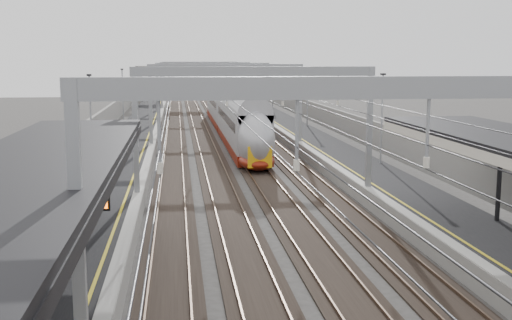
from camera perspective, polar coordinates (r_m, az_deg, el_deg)
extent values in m
cube|color=black|center=(57.42, -10.85, 1.29)|extent=(4.00, 120.00, 1.00)
cube|color=black|center=(58.56, 4.98, 1.56)|extent=(4.00, 120.00, 1.00)
cube|color=black|center=(57.36, -7.34, 0.91)|extent=(2.40, 140.00, 0.08)
cube|color=brown|center=(57.35, -8.06, 0.98)|extent=(0.07, 140.00, 0.14)
cube|color=brown|center=(57.34, -6.63, 1.01)|extent=(0.07, 140.00, 0.14)
cube|color=black|center=(57.41, -4.35, 0.96)|extent=(2.40, 140.00, 0.08)
cube|color=brown|center=(57.37, -5.07, 1.04)|extent=(0.07, 140.00, 0.14)
cube|color=brown|center=(57.44, -3.63, 1.06)|extent=(0.07, 140.00, 0.14)
cube|color=black|center=(57.63, -1.37, 1.01)|extent=(2.40, 140.00, 0.08)
cube|color=brown|center=(57.55, -2.08, 1.09)|extent=(0.07, 140.00, 0.14)
cube|color=brown|center=(57.69, -0.66, 1.12)|extent=(0.07, 140.00, 0.14)
cube|color=black|center=(58.00, 1.58, 1.06)|extent=(2.40, 140.00, 0.08)
cube|color=brown|center=(57.88, 0.88, 1.14)|extent=(0.07, 140.00, 0.14)
cube|color=brown|center=(58.09, 2.29, 1.16)|extent=(0.07, 140.00, 0.14)
cube|color=gray|center=(14.45, -15.60, -6.11)|extent=(0.28, 0.28, 6.60)
cube|color=gray|center=(14.41, 9.60, 6.35)|extent=(13.00, 0.25, 0.50)
cube|color=gray|center=(34.07, -10.68, 2.59)|extent=(0.28, 0.28, 6.60)
cube|color=gray|center=(35.56, 10.05, 2.87)|extent=(0.28, 0.28, 6.60)
cube|color=gray|center=(34.06, -0.09, 7.89)|extent=(13.00, 0.25, 0.50)
cube|color=gray|center=(53.97, -9.36, 4.91)|extent=(0.28, 0.28, 6.60)
cube|color=gray|center=(54.92, 3.94, 5.07)|extent=(0.28, 0.28, 6.60)
cube|color=gray|center=(53.96, -2.68, 8.26)|extent=(13.00, 0.25, 0.50)
cube|color=gray|center=(73.93, -8.76, 5.98)|extent=(0.28, 0.28, 6.60)
cube|color=gray|center=(74.62, 1.01, 6.11)|extent=(0.28, 0.28, 6.60)
cube|color=gray|center=(73.92, -3.87, 8.43)|extent=(13.00, 0.25, 0.50)
cube|color=gray|center=(93.90, -8.41, 6.59)|extent=(0.28, 0.28, 6.60)
cube|color=gray|center=(94.45, -0.69, 6.70)|extent=(0.28, 0.28, 6.60)
cube|color=gray|center=(93.90, -4.56, 8.52)|extent=(13.00, 0.25, 0.50)
cube|color=gray|center=(111.89, -8.20, 6.95)|extent=(0.28, 0.28, 6.60)
cube|color=gray|center=(112.35, -1.71, 7.05)|extent=(0.28, 0.28, 6.60)
cube|color=gray|center=(111.88, -4.97, 8.57)|extent=(13.00, 0.25, 0.50)
cylinder|color=#262628|center=(61.85, -7.42, 6.56)|extent=(0.03, 140.00, 0.03)
cylinder|color=#262628|center=(61.91, -4.63, 6.61)|extent=(0.03, 140.00, 0.03)
cylinder|color=#262628|center=(62.11, -1.84, 6.64)|extent=(0.03, 140.00, 0.03)
cylinder|color=#262628|center=(62.45, 0.92, 6.66)|extent=(0.03, 140.00, 0.03)
cube|color=black|center=(15.57, -21.39, -2.23)|extent=(4.40, 30.00, 0.24)
cylinder|color=black|center=(26.87, -18.92, -2.22)|extent=(0.20, 0.20, 4.00)
cube|color=black|center=(16.36, -15.65, -3.46)|extent=(1.60, 0.15, 0.55)
cube|color=#F55604|center=(16.28, -15.69, -3.52)|extent=(1.50, 0.02, 0.42)
cylinder|color=black|center=(29.68, 20.83, -1.30)|extent=(0.20, 0.20, 4.00)
cube|color=gray|center=(111.89, -4.96, 7.99)|extent=(22.00, 2.20, 1.40)
cube|color=gray|center=(112.09, -10.34, 6.29)|extent=(1.00, 2.20, 6.20)
cube|color=gray|center=(112.86, 0.43, 6.45)|extent=(1.00, 2.20, 6.20)
cube|color=gray|center=(57.60, -14.06, 2.31)|extent=(0.30, 120.00, 3.20)
cube|color=gray|center=(59.17, 8.03, 2.66)|extent=(0.30, 120.00, 3.20)
cube|color=maroon|center=(57.86, -1.40, 1.60)|extent=(2.69, 22.89, 0.80)
cube|color=#9F9EA4|center=(57.65, -1.41, 3.47)|extent=(2.69, 22.89, 2.99)
cube|color=black|center=(50.02, -0.50, 0.08)|extent=(1.99, 2.39, 0.50)
cube|color=maroon|center=(80.94, -3.02, 3.69)|extent=(2.69, 22.89, 0.80)
cube|color=#9F9EA4|center=(80.79, -3.03, 5.02)|extent=(2.69, 22.89, 2.99)
cube|color=black|center=(73.02, -2.58, 2.87)|extent=(1.99, 2.39, 0.50)
ellipsoid|color=#9F9EA4|center=(46.18, 0.01, 1.74)|extent=(2.69, 5.18, 4.18)
cube|color=#E29F0B|center=(44.20, 0.35, 0.24)|extent=(1.69, 0.12, 1.49)
cube|color=black|center=(44.44, 0.28, 2.23)|extent=(1.59, 0.57, 0.94)
cylinder|color=black|center=(84.20, -7.76, 4.44)|extent=(0.12, 0.12, 3.00)
cube|color=black|center=(84.09, -7.79, 5.52)|extent=(0.32, 0.22, 0.75)
sphere|color=#0CE526|center=(83.95, -7.79, 5.62)|extent=(0.16, 0.16, 0.16)
cylinder|color=black|center=(80.55, -1.80, 4.31)|extent=(0.12, 0.12, 3.00)
cube|color=black|center=(80.44, -1.80, 5.45)|extent=(0.32, 0.22, 0.75)
sphere|color=#0CE526|center=(80.30, -1.79, 5.55)|extent=(0.16, 0.16, 0.16)
cylinder|color=black|center=(84.12, -0.51, 4.51)|extent=(0.12, 0.12, 3.00)
cube|color=black|center=(84.02, -0.51, 5.60)|extent=(0.32, 0.22, 0.75)
sphere|color=#0CE526|center=(83.88, -0.50, 5.70)|extent=(0.16, 0.16, 0.16)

